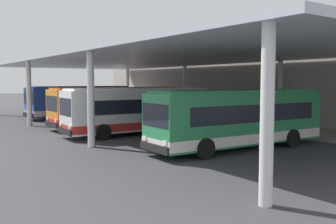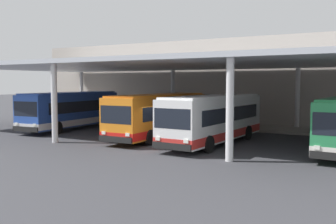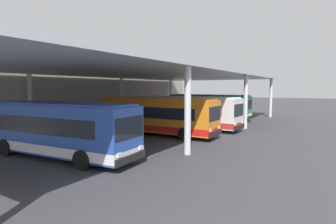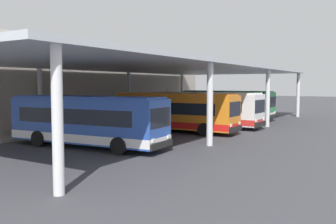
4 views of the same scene
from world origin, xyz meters
name	(u,v)px [view 2 (image 2 of 4)]	position (x,y,z in m)	size (l,w,h in m)	color
ground_plane	(153,145)	(0.00, 0.00, 0.00)	(200.00, 200.00, 0.00)	#3D3D42
platform_kerb	(222,126)	(0.00, 11.75, 0.09)	(42.00, 4.50, 0.18)	gray
station_building_facade	(236,81)	(0.00, 15.00, 4.13)	(48.00, 1.60, 8.27)	#ADA399
canopy_shelter	(192,65)	(0.00, 5.50, 5.31)	(40.00, 17.00, 5.55)	silver
bus_nearest_bay	(72,110)	(-10.68, 3.72, 1.66)	(3.32, 10.69, 3.17)	#284CA8
bus_second_bay	(159,115)	(-1.32, 2.93, 1.66)	(2.83, 10.56, 3.17)	orange
bus_middle_bay	(214,119)	(3.21, 2.38, 1.66)	(3.03, 10.63, 3.17)	white
bench_waiting	(167,117)	(-5.83, 11.82, 0.66)	(1.80, 0.45, 0.92)	brown
trash_bin	(134,115)	(-9.67, 11.64, 0.68)	(0.52, 0.52, 0.98)	#33383D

